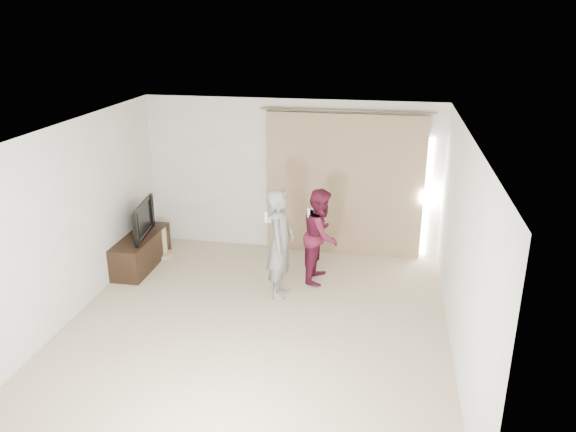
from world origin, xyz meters
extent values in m
plane|color=tan|center=(0.00, 0.00, 0.00)|extent=(5.50, 5.50, 0.00)
cube|color=silver|center=(0.00, 2.75, 1.30)|extent=(5.00, 0.04, 2.60)
cube|color=silver|center=(-2.50, 0.00, 1.30)|extent=(0.04, 5.50, 2.60)
cube|color=silver|center=(-2.48, 0.40, 1.20)|extent=(0.02, 0.08, 0.12)
cube|color=silver|center=(-2.48, -0.90, 0.30)|extent=(0.02, 0.08, 0.12)
cube|color=white|center=(0.00, 0.00, 2.60)|extent=(5.00, 5.50, 0.01)
cube|color=#977F5D|center=(0.90, 2.68, 1.20)|extent=(2.60, 0.10, 2.40)
cylinder|color=brown|center=(0.90, 2.68, 2.44)|extent=(2.80, 0.03, 0.03)
cube|color=white|center=(2.26, 2.72, 1.05)|extent=(0.08, 0.04, 2.00)
cube|color=black|center=(-2.27, 1.55, 0.26)|extent=(0.47, 1.36, 0.52)
imported|color=black|center=(-2.27, 1.55, 0.81)|extent=(0.27, 0.99, 0.57)
cylinder|color=tan|center=(-2.10, 1.96, 0.03)|extent=(0.38, 0.38, 0.06)
cylinder|color=tan|center=(-2.10, 1.96, 0.29)|extent=(0.21, 0.21, 0.45)
imported|color=slate|center=(0.16, 0.98, 0.80)|extent=(0.42, 0.61, 1.61)
cube|color=silver|center=(-0.02, 0.88, 1.23)|extent=(0.04, 0.04, 0.14)
cube|color=silver|center=(-0.02, 1.10, 1.12)|extent=(0.05, 0.05, 0.09)
imported|color=#5A152D|center=(0.66, 1.60, 0.73)|extent=(0.61, 0.75, 1.46)
cube|color=silver|center=(0.48, 1.50, 1.12)|extent=(0.04, 0.04, 0.14)
cube|color=silver|center=(0.48, 1.72, 1.02)|extent=(0.05, 0.05, 0.09)
camera|label=1|loc=(1.57, -6.25, 3.92)|focal=35.00mm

